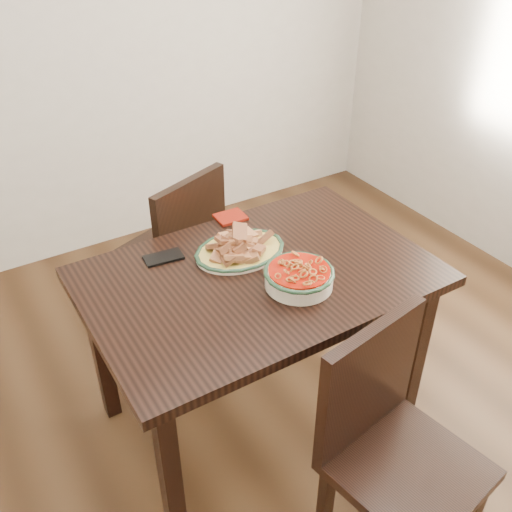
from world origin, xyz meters
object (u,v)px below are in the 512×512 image
chair_near (389,438)px  fish_plate (240,243)px  chair_far (176,249)px  dining_table (259,292)px  noodle_bowl (299,275)px  smartphone (164,257)px

chair_near → fish_plate: size_ratio=2.52×
chair_far → chair_near: 1.33m
dining_table → noodle_bowl: bearing=-60.4°
chair_far → smartphone: 0.51m
fish_plate → smartphone: 0.29m
noodle_bowl → smartphone: size_ratio=1.74×
chair_far → noodle_bowl: size_ratio=3.54×
dining_table → fish_plate: size_ratio=3.55×
noodle_bowl → fish_plate: bearing=104.7°
smartphone → dining_table: bearing=-39.5°
dining_table → smartphone: smartphone is taller
dining_table → smartphone: bearing=134.5°
dining_table → fish_plate: 0.20m
chair_near → noodle_bowl: bearing=78.9°
chair_far → chair_near: bearing=73.5°
smartphone → chair_near: bearing=-64.9°
chair_far → fish_plate: 0.59m
chair_far → fish_plate: chair_far is taller
fish_plate → chair_near: bearing=-85.9°
chair_far → dining_table: bearing=72.8°
noodle_bowl → smartphone: bearing=130.0°
noodle_bowl → smartphone: (-0.34, 0.40, -0.04)m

